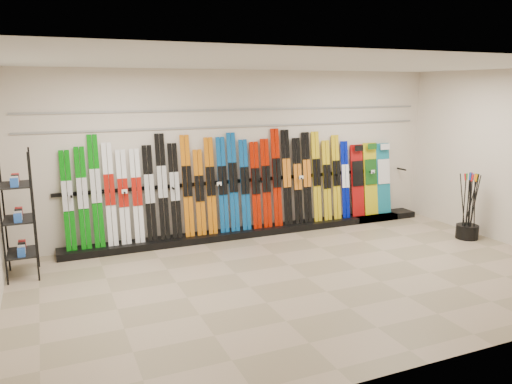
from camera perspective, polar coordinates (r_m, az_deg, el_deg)
name	(u,v)px	position (r m, az deg, el deg)	size (l,w,h in m)	color
floor	(307,277)	(7.34, 5.80, -9.69)	(8.00, 8.00, 0.00)	gray
back_wall	(242,154)	(9.17, -1.60, 4.42)	(8.00, 8.00, 0.00)	beige
ceiling	(311,64)	(6.84, 6.34, 14.39)	(8.00, 8.00, 0.00)	silver
ski_rack_base	(258,231)	(9.35, 0.23, -4.45)	(8.00, 0.40, 0.12)	black
skis	(222,186)	(8.95, -3.90, 0.69)	(5.37, 0.26, 1.83)	#06720A
snowboards	(371,179)	(10.49, 13.01, 1.44)	(0.94, 0.23, 1.46)	#990C0C
accessory_rack	(18,214)	(7.86, -25.52, -2.33)	(0.40, 0.60, 1.84)	black
pole_bin	(467,232)	(9.84, 22.97, -4.20)	(0.39, 0.39, 0.25)	black
ski_poles	(470,206)	(9.69, 23.22, -1.50)	(0.29, 0.30, 1.18)	black
slatwall_rail_0	(242,126)	(9.10, -1.58, 7.52)	(7.60, 0.02, 0.03)	gray
slatwall_rail_1	(242,109)	(9.08, -1.59, 9.41)	(7.60, 0.02, 0.03)	gray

